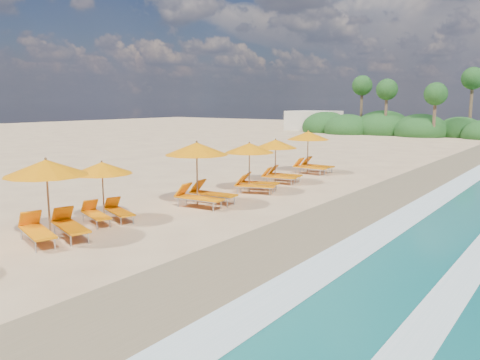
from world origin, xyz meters
The scene contains 11 objects.
ground centered at (0.00, 0.00, 0.00)m, with size 160.00×160.00×0.00m, color #D7B07E.
wet_sand centered at (4.00, 0.00, 0.01)m, with size 4.00×160.00×0.01m, color #8A7452.
surf_foam centered at (6.70, 0.00, 0.03)m, with size 4.00×160.00×0.01m.
station_1 centered at (-2.26, -6.55, 1.41)m, with size 3.17×3.08×2.52m.
station_2 centered at (-2.81, -4.12, 1.20)m, with size 2.72×2.66×2.15m.
station_3 centered at (-1.85, -0.12, 1.47)m, with size 3.00×2.83×2.62m.
station_4 centered at (-1.83, 3.51, 1.31)m, with size 2.99×2.93×2.34m.
station_5 centered at (-2.26, 6.45, 1.28)m, with size 2.75×2.63×2.29m.
station_6 centered at (-2.51, 10.42, 1.40)m, with size 2.69×2.48×2.50m.
treeline centered at (-9.94, 45.51, 1.00)m, with size 25.80×8.80×9.74m.
beach_building centered at (-22.00, 48.00, 1.40)m, with size 7.00×5.00×2.80m, color beige.
Camera 1 is at (10.63, -14.49, 4.16)m, focal length 35.80 mm.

